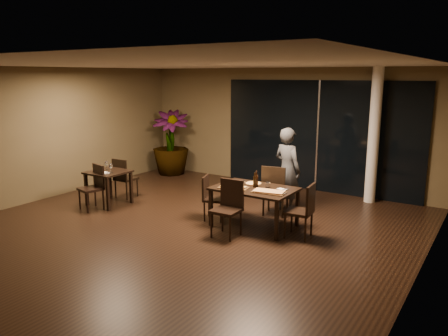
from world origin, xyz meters
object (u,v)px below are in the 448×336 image
chair_main_far (275,188)px  bottle_a (255,180)px  diner (287,170)px  bottle_c (256,179)px  chair_main_right (304,208)px  potted_plant (171,143)px  bottle_b (256,180)px  chair_side_far (123,176)px  chair_main_left (211,195)px  chair_side_near (94,185)px  side_table (108,177)px  main_table (254,192)px  chair_main_near (229,205)px

chair_main_far → bottle_a: bearing=73.4°
diner → bottle_c: 1.11m
chair_main_right → potted_plant: bearing=-122.8°
chair_main_right → bottle_b: size_ratio=3.21×
chair_main_right → chair_side_far: chair_main_right is taller
chair_main_left → diner: 1.72m
chair_main_left → diner: bearing=-57.2°
chair_side_near → bottle_b: size_ratio=3.13×
potted_plant → bottle_b: 4.94m
side_table → chair_main_right: (4.42, 0.44, -0.08)m
chair_main_left → chair_side_far: size_ratio=0.94×
chair_side_far → main_table: bearing=178.0°
side_table → chair_main_near: size_ratio=0.80×
chair_main_near → chair_side_near: chair_main_near is taller
chair_main_far → chair_side_near: size_ratio=1.10×
chair_main_near → side_table: bearing=174.9°
side_table → diner: bearing=26.0°
chair_main_far → chair_main_left: (-0.95, -0.89, -0.09)m
chair_main_near → chair_main_right: size_ratio=1.03×
bottle_b → chair_side_near: bearing=-164.6°
potted_plant → bottle_a: (4.19, -2.56, -0.03)m
chair_main_far → bottle_a: chair_main_far is taller
side_table → chair_main_left: 2.52m
chair_main_left → bottle_a: size_ratio=3.11×
chair_side_far → bottle_a: bottle_a is taller
chair_main_far → bottle_c: bottle_c is taller
chair_main_right → diner: size_ratio=0.55×
chair_side_far → bottle_b: size_ratio=3.08×
side_table → chair_side_near: (-0.00, -0.40, -0.09)m
bottle_b → diner: bearing=85.5°
chair_main_near → chair_side_far: (-3.35, 0.70, -0.04)m
chair_side_near → bottle_c: (3.38, 1.01, 0.37)m
chair_side_near → bottle_a: 3.53m
chair_main_far → bottle_c: (-0.06, -0.66, 0.32)m
diner → chair_main_far: bearing=98.8°
chair_side_near → diner: diner is taller
chair_side_far → diner: 3.80m
diner → bottle_c: diner is taller
chair_main_near → bottle_a: (0.13, 0.71, 0.33)m
chair_main_left → chair_side_near: 2.61m
diner → potted_plant: 4.53m
bottle_a → bottle_c: (0.00, 0.06, 0.01)m
chair_main_right → chair_side_near: bearing=-85.1°
chair_main_right → bottle_a: bearing=-101.7°
main_table → chair_main_far: (0.04, 0.77, -0.09)m
bottle_b → bottle_c: bearing=119.4°
main_table → chair_main_far: size_ratio=1.43×
chair_main_far → bottle_a: (-0.06, -0.72, 0.31)m
chair_main_far → chair_main_right: bearing=127.9°
chair_main_right → bottle_b: (-1.01, 0.11, 0.36)m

